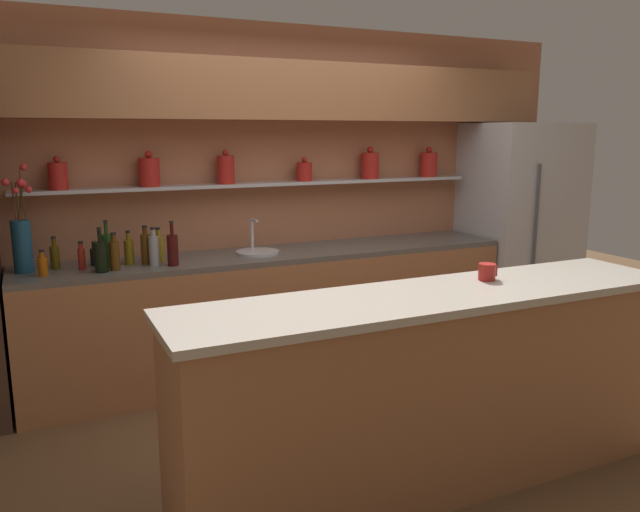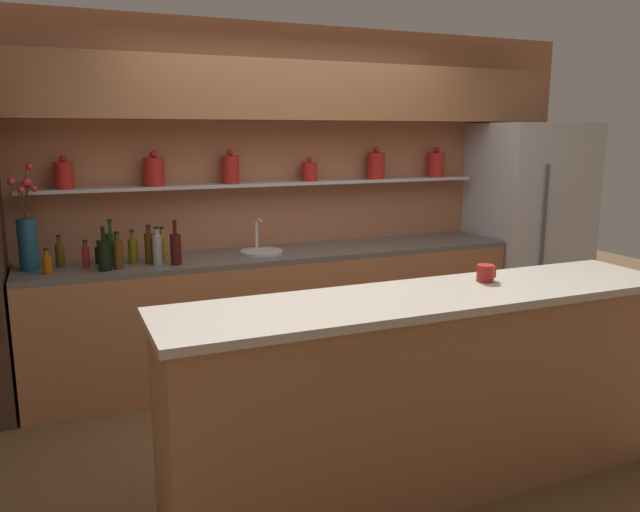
{
  "view_description": "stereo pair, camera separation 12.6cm",
  "coord_description": "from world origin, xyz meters",
  "px_view_note": "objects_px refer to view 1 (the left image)",
  "views": [
    {
      "loc": [
        -1.78,
        -3.02,
        1.8
      ],
      "look_at": [
        -0.22,
        0.34,
        1.06
      ],
      "focal_mm": 35.0,
      "sensor_mm": 36.0,
      "label": 1
    },
    {
      "loc": [
        -1.67,
        -3.07,
        1.8
      ],
      "look_at": [
        -0.22,
        0.34,
        1.06
      ],
      "focal_mm": 35.0,
      "sensor_mm": 36.0,
      "label": 2
    }
  ],
  "objects_px": {
    "refrigerator": "(519,230)",
    "bottle_spirit_11": "(146,248)",
    "bottle_wine_2": "(101,256)",
    "bottle_wine_10": "(107,250)",
    "bottle_oil_3": "(159,248)",
    "bottle_wine_9": "(173,249)",
    "bottle_sauce_0": "(95,256)",
    "sink_fixture": "(257,250)",
    "bottle_sauce_7": "(43,265)",
    "bottle_spirit_6": "(154,250)",
    "bottle_sauce_4": "(82,258)",
    "flower_vase": "(22,238)",
    "bottle_spirit_1": "(115,255)",
    "coffee_mug": "(487,272)",
    "bottle_oil_5": "(129,251)",
    "bottle_oil_8": "(55,256)"
  },
  "relations": [
    {
      "from": "bottle_wine_2",
      "to": "bottle_oil_5",
      "type": "height_order",
      "value": "bottle_wine_2"
    },
    {
      "from": "flower_vase",
      "to": "bottle_wine_2",
      "type": "bearing_deg",
      "value": -24.65
    },
    {
      "from": "bottle_oil_3",
      "to": "bottle_sauce_4",
      "type": "distance_m",
      "value": 0.5
    },
    {
      "from": "bottle_sauce_4",
      "to": "bottle_sauce_7",
      "type": "height_order",
      "value": "bottle_sauce_4"
    },
    {
      "from": "bottle_oil_5",
      "to": "bottle_oil_3",
      "type": "bearing_deg",
      "value": -0.69
    },
    {
      "from": "refrigerator",
      "to": "bottle_spirit_11",
      "type": "relative_size",
      "value": 7.11
    },
    {
      "from": "refrigerator",
      "to": "bottle_wine_10",
      "type": "height_order",
      "value": "refrigerator"
    },
    {
      "from": "bottle_oil_5",
      "to": "bottle_sauce_4",
      "type": "bearing_deg",
      "value": -171.24
    },
    {
      "from": "bottle_wine_2",
      "to": "bottle_wine_10",
      "type": "bearing_deg",
      "value": 69.06
    },
    {
      "from": "refrigerator",
      "to": "bottle_oil_8",
      "type": "distance_m",
      "value": 3.81
    },
    {
      "from": "flower_vase",
      "to": "bottle_sauce_4",
      "type": "height_order",
      "value": "flower_vase"
    },
    {
      "from": "bottle_wine_9",
      "to": "bottle_wine_10",
      "type": "relative_size",
      "value": 0.96
    },
    {
      "from": "flower_vase",
      "to": "bottle_wine_2",
      "type": "height_order",
      "value": "flower_vase"
    },
    {
      "from": "bottle_oil_3",
      "to": "bottle_sauce_7",
      "type": "height_order",
      "value": "bottle_oil_3"
    },
    {
      "from": "bottle_wine_10",
      "to": "bottle_oil_8",
      "type": "bearing_deg",
      "value": 165.87
    },
    {
      "from": "sink_fixture",
      "to": "bottle_oil_3",
      "type": "distance_m",
      "value": 0.71
    },
    {
      "from": "flower_vase",
      "to": "bottle_sauce_4",
      "type": "bearing_deg",
      "value": -13.03
    },
    {
      "from": "bottle_sauce_0",
      "to": "bottle_wine_10",
      "type": "height_order",
      "value": "bottle_wine_10"
    },
    {
      "from": "bottle_sauce_7",
      "to": "bottle_spirit_6",
      "type": "bearing_deg",
      "value": 0.67
    },
    {
      "from": "bottle_spirit_11",
      "to": "sink_fixture",
      "type": "bearing_deg",
      "value": 3.41
    },
    {
      "from": "bottle_wine_2",
      "to": "coffee_mug",
      "type": "distance_m",
      "value": 2.37
    },
    {
      "from": "flower_vase",
      "to": "sink_fixture",
      "type": "distance_m",
      "value": 1.56
    },
    {
      "from": "bottle_wine_2",
      "to": "bottle_wine_10",
      "type": "distance_m",
      "value": 0.16
    },
    {
      "from": "bottle_spirit_6",
      "to": "coffee_mug",
      "type": "distance_m",
      "value": 2.16
    },
    {
      "from": "bottle_sauce_7",
      "to": "bottle_spirit_11",
      "type": "relative_size",
      "value": 0.62
    },
    {
      "from": "bottle_oil_3",
      "to": "bottle_wine_9",
      "type": "xyz_separation_m",
      "value": [
        0.06,
        -0.16,
        0.02
      ]
    },
    {
      "from": "flower_vase",
      "to": "sink_fixture",
      "type": "bearing_deg",
      "value": -1.13
    },
    {
      "from": "bottle_spirit_6",
      "to": "bottle_wine_10",
      "type": "bearing_deg",
      "value": 162.12
    },
    {
      "from": "sink_fixture",
      "to": "bottle_wine_10",
      "type": "distance_m",
      "value": 1.05
    },
    {
      "from": "bottle_spirit_1",
      "to": "bottle_spirit_6",
      "type": "relative_size",
      "value": 0.95
    },
    {
      "from": "bottle_sauce_0",
      "to": "bottle_wine_10",
      "type": "xyz_separation_m",
      "value": [
        0.07,
        -0.1,
        0.05
      ]
    },
    {
      "from": "bottle_spirit_1",
      "to": "bottle_spirit_6",
      "type": "xyz_separation_m",
      "value": [
        0.26,
        0.03,
        0.01
      ]
    },
    {
      "from": "sink_fixture",
      "to": "bottle_sauce_7",
      "type": "height_order",
      "value": "sink_fixture"
    },
    {
      "from": "bottle_oil_3",
      "to": "bottle_spirit_11",
      "type": "height_order",
      "value": "bottle_spirit_11"
    },
    {
      "from": "bottle_wine_2",
      "to": "bottle_wine_10",
      "type": "height_order",
      "value": "bottle_wine_10"
    },
    {
      "from": "bottle_wine_10",
      "to": "bottle_spirit_11",
      "type": "distance_m",
      "value": 0.24
    },
    {
      "from": "bottle_oil_3",
      "to": "bottle_sauce_7",
      "type": "distance_m",
      "value": 0.75
    },
    {
      "from": "bottle_spirit_6",
      "to": "bottle_oil_3",
      "type": "bearing_deg",
      "value": 64.72
    },
    {
      "from": "flower_vase",
      "to": "bottle_oil_5",
      "type": "height_order",
      "value": "flower_vase"
    },
    {
      "from": "bottle_sauce_4",
      "to": "bottle_spirit_11",
      "type": "relative_size",
      "value": 0.71
    },
    {
      "from": "flower_vase",
      "to": "bottle_oil_5",
      "type": "xyz_separation_m",
      "value": [
        0.64,
        -0.03,
        -0.13
      ]
    },
    {
      "from": "flower_vase",
      "to": "bottle_spirit_1",
      "type": "bearing_deg",
      "value": -18.86
    },
    {
      "from": "refrigerator",
      "to": "bottle_wine_10",
      "type": "distance_m",
      "value": 3.49
    },
    {
      "from": "bottle_spirit_6",
      "to": "bottle_wine_9",
      "type": "relative_size",
      "value": 0.86
    },
    {
      "from": "bottle_spirit_6",
      "to": "bottle_sauce_7",
      "type": "relative_size",
      "value": 1.58
    },
    {
      "from": "bottle_oil_3",
      "to": "bottle_sauce_7",
      "type": "relative_size",
      "value": 1.46
    },
    {
      "from": "flower_vase",
      "to": "bottle_spirit_1",
      "type": "distance_m",
      "value": 0.57
    },
    {
      "from": "refrigerator",
      "to": "bottle_sauce_0",
      "type": "height_order",
      "value": "refrigerator"
    },
    {
      "from": "bottle_oil_8",
      "to": "coffee_mug",
      "type": "relative_size",
      "value": 1.92
    },
    {
      "from": "bottle_sauce_0",
      "to": "bottle_oil_8",
      "type": "xyz_separation_m",
      "value": [
        -0.25,
        -0.02,
        0.02
      ]
    }
  ]
}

